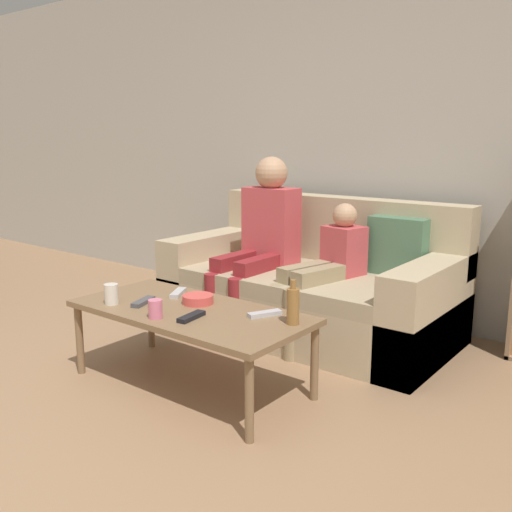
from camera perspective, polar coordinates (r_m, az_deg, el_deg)
ground_plane at (r=2.47m, az=-22.90°, el=-19.99°), size 22.00×22.00×0.00m
wall_back at (r=4.11m, az=10.75°, el=12.13°), size 12.00×0.06×2.60m
couch at (r=3.76m, az=5.64°, el=-3.34°), size 1.84×0.95×0.86m
coffee_table at (r=2.92m, az=-6.62°, el=-5.96°), size 1.25×0.59×0.41m
person_adult at (r=3.79m, az=0.74°, el=2.62°), size 0.36×0.65×1.14m
person_child at (r=3.48m, az=6.86°, el=-1.08°), size 0.35×0.68×0.87m
cup_near at (r=2.78m, az=-10.03°, el=-5.23°), size 0.07×0.07×0.09m
cup_far at (r=3.05m, az=-14.27°, el=-3.72°), size 0.07×0.07×0.11m
tv_remote_0 at (r=2.78m, az=0.87°, el=-5.81°), size 0.12×0.17×0.02m
tv_remote_1 at (r=3.17m, az=-7.79°, el=-3.68°), size 0.12×0.17×0.02m
tv_remote_2 at (r=3.03m, az=-11.21°, el=-4.51°), size 0.10×0.18×0.02m
tv_remote_3 at (r=2.75m, az=-6.48°, el=-6.05°), size 0.07×0.17×0.02m
snack_bowl at (r=2.99m, az=-5.83°, el=-4.32°), size 0.16×0.16×0.05m
bottle at (r=2.64m, az=3.71°, el=-4.96°), size 0.06×0.06×0.21m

